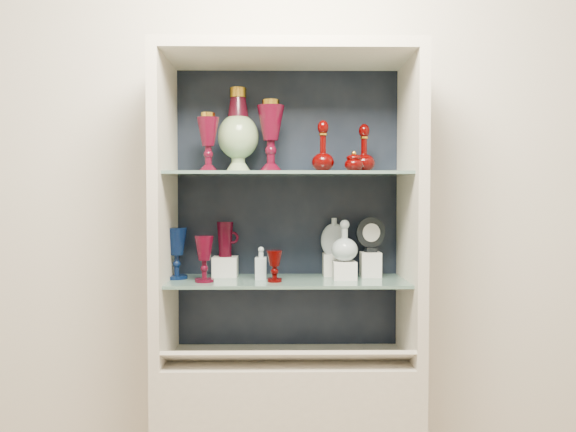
{
  "coord_description": "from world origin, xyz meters",
  "views": [
    {
      "loc": [
        -0.03,
        -0.65,
        1.38
      ],
      "look_at": [
        0.0,
        1.53,
        1.3
      ],
      "focal_mm": 35.0,
      "sensor_mm": 36.0,
      "label": 1
    }
  ],
  "objects_px": {
    "lidded_bowl": "(354,161)",
    "cameo_medallion": "(371,234)",
    "enamel_urn": "(238,131)",
    "cobalt_goblet": "(177,253)",
    "clear_round_decanter": "(345,242)",
    "pedestal_lamp_right": "(271,136)",
    "pedestal_lamp_left": "(208,143)",
    "ruby_goblet_small": "(275,266)",
    "clear_square_bottle": "(261,263)",
    "ruby_decanter_a": "(323,143)",
    "flat_flask": "(334,235)",
    "ruby_goblet_tall": "(204,259)",
    "ruby_pitcher": "(225,239)",
    "ruby_decanter_b": "(364,147)"
  },
  "relations": [
    {
      "from": "lidded_bowl",
      "to": "cameo_medallion",
      "type": "distance_m",
      "value": 0.32
    },
    {
      "from": "enamel_urn",
      "to": "cobalt_goblet",
      "type": "bearing_deg",
      "value": -172.18
    },
    {
      "from": "clear_round_decanter",
      "to": "pedestal_lamp_right",
      "type": "bearing_deg",
      "value": -180.0
    },
    {
      "from": "pedestal_lamp_left",
      "to": "enamel_urn",
      "type": "height_order",
      "value": "enamel_urn"
    },
    {
      "from": "ruby_goblet_small",
      "to": "clear_square_bottle",
      "type": "distance_m",
      "value": 0.08
    },
    {
      "from": "ruby_decanter_a",
      "to": "pedestal_lamp_right",
      "type": "bearing_deg",
      "value": 166.06
    },
    {
      "from": "pedestal_lamp_left",
      "to": "clear_round_decanter",
      "type": "distance_m",
      "value": 0.66
    },
    {
      "from": "cameo_medallion",
      "to": "cobalt_goblet",
      "type": "bearing_deg",
      "value": 169.72
    },
    {
      "from": "pedestal_lamp_left",
      "to": "ruby_goblet_small",
      "type": "height_order",
      "value": "pedestal_lamp_left"
    },
    {
      "from": "pedestal_lamp_left",
      "to": "flat_flask",
      "type": "bearing_deg",
      "value": 14.05
    },
    {
      "from": "cameo_medallion",
      "to": "ruby_decanter_a",
      "type": "bearing_deg",
      "value": -163.8
    },
    {
      "from": "ruby_decanter_a",
      "to": "clear_round_decanter",
      "type": "height_order",
      "value": "ruby_decanter_a"
    },
    {
      "from": "pedestal_lamp_right",
      "to": "clear_round_decanter",
      "type": "bearing_deg",
      "value": 0.0
    },
    {
      "from": "enamel_urn",
      "to": "ruby_goblet_tall",
      "type": "height_order",
      "value": "enamel_urn"
    },
    {
      "from": "pedestal_lamp_left",
      "to": "ruby_pitcher",
      "type": "relative_size",
      "value": 1.6
    },
    {
      "from": "ruby_decanter_b",
      "to": "ruby_pitcher",
      "type": "height_order",
      "value": "ruby_decanter_b"
    },
    {
      "from": "cameo_medallion",
      "to": "pedestal_lamp_left",
      "type": "bearing_deg",
      "value": 173.66
    },
    {
      "from": "cobalt_goblet",
      "to": "clear_round_decanter",
      "type": "bearing_deg",
      "value": -1.57
    },
    {
      "from": "ruby_decanter_a",
      "to": "clear_round_decanter",
      "type": "distance_m",
      "value": 0.4
    },
    {
      "from": "pedestal_lamp_right",
      "to": "clear_square_bottle",
      "type": "xyz_separation_m",
      "value": [
        -0.04,
        -0.0,
        -0.5
      ]
    },
    {
      "from": "pedestal_lamp_right",
      "to": "ruby_decanter_b",
      "type": "bearing_deg",
      "value": 3.69
    },
    {
      "from": "pedestal_lamp_left",
      "to": "ruby_goblet_small",
      "type": "distance_m",
      "value": 0.54
    },
    {
      "from": "cameo_medallion",
      "to": "ruby_pitcher",
      "type": "bearing_deg",
      "value": 164.05
    },
    {
      "from": "pedestal_lamp_left",
      "to": "cameo_medallion",
      "type": "distance_m",
      "value": 0.74
    },
    {
      "from": "pedestal_lamp_right",
      "to": "ruby_decanter_b",
      "type": "height_order",
      "value": "pedestal_lamp_right"
    },
    {
      "from": "ruby_decanter_a",
      "to": "flat_flask",
      "type": "distance_m",
      "value": 0.4
    },
    {
      "from": "ruby_decanter_a",
      "to": "clear_round_decanter",
      "type": "xyz_separation_m",
      "value": [
        0.09,
        0.05,
        -0.38
      ]
    },
    {
      "from": "pedestal_lamp_left",
      "to": "clear_square_bottle",
      "type": "height_order",
      "value": "pedestal_lamp_left"
    },
    {
      "from": "clear_round_decanter",
      "to": "cameo_medallion",
      "type": "bearing_deg",
      "value": 31.04
    },
    {
      "from": "cobalt_goblet",
      "to": "pedestal_lamp_left",
      "type": "bearing_deg",
      "value": -15.47
    },
    {
      "from": "enamel_urn",
      "to": "clear_square_bottle",
      "type": "height_order",
      "value": "enamel_urn"
    },
    {
      "from": "clear_square_bottle",
      "to": "clear_round_decanter",
      "type": "relative_size",
      "value": 0.83
    },
    {
      "from": "enamel_urn",
      "to": "ruby_goblet_small",
      "type": "height_order",
      "value": "enamel_urn"
    },
    {
      "from": "clear_round_decanter",
      "to": "ruby_goblet_tall",
      "type": "bearing_deg",
      "value": -173.06
    },
    {
      "from": "ruby_pitcher",
      "to": "ruby_decanter_b",
      "type": "bearing_deg",
      "value": 10.39
    },
    {
      "from": "ruby_pitcher",
      "to": "cameo_medallion",
      "type": "bearing_deg",
      "value": 15.06
    },
    {
      "from": "clear_round_decanter",
      "to": "ruby_pitcher",
      "type": "bearing_deg",
      "value": 169.5
    },
    {
      "from": "ruby_decanter_a",
      "to": "clear_square_bottle",
      "type": "relative_size",
      "value": 1.71
    },
    {
      "from": "pedestal_lamp_right",
      "to": "ruby_pitcher",
      "type": "relative_size",
      "value": 1.96
    },
    {
      "from": "ruby_pitcher",
      "to": "clear_round_decanter",
      "type": "height_order",
      "value": "clear_round_decanter"
    },
    {
      "from": "enamel_urn",
      "to": "ruby_goblet_tall",
      "type": "xyz_separation_m",
      "value": [
        -0.12,
        -0.12,
        -0.5
      ]
    },
    {
      "from": "ruby_goblet_tall",
      "to": "ruby_decanter_a",
      "type": "bearing_deg",
      "value": 2.06
    },
    {
      "from": "pedestal_lamp_left",
      "to": "clear_square_bottle",
      "type": "distance_m",
      "value": 0.51
    },
    {
      "from": "lidded_bowl",
      "to": "ruby_goblet_tall",
      "type": "distance_m",
      "value": 0.68
    },
    {
      "from": "ruby_goblet_small",
      "to": "ruby_pitcher",
      "type": "xyz_separation_m",
      "value": [
        -0.2,
        0.15,
        0.09
      ]
    },
    {
      "from": "enamel_urn",
      "to": "lidded_bowl",
      "type": "distance_m",
      "value": 0.48
    },
    {
      "from": "clear_square_bottle",
      "to": "clear_round_decanter",
      "type": "height_order",
      "value": "clear_round_decanter"
    },
    {
      "from": "ruby_pitcher",
      "to": "cameo_medallion",
      "type": "xyz_separation_m",
      "value": [
        0.59,
        -0.02,
        0.02
      ]
    },
    {
      "from": "lidded_bowl",
      "to": "cameo_medallion",
      "type": "relative_size",
      "value": 0.56
    },
    {
      "from": "ruby_goblet_small",
      "to": "ruby_pitcher",
      "type": "height_order",
      "value": "ruby_pitcher"
    }
  ]
}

